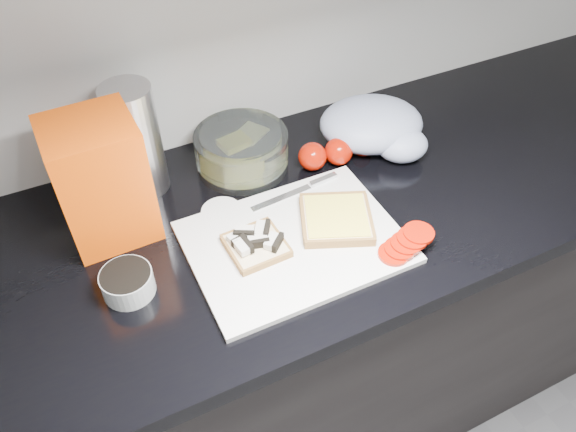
% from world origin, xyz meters
% --- Properties ---
extents(base_cabinet, '(3.50, 0.60, 0.86)m').
position_xyz_m(base_cabinet, '(0.00, 1.20, 0.43)').
color(base_cabinet, black).
rests_on(base_cabinet, ground).
extents(countertop, '(3.50, 0.64, 0.04)m').
position_xyz_m(countertop, '(0.00, 1.20, 0.88)').
color(countertop, black).
rests_on(countertop, base_cabinet).
extents(cutting_board, '(0.40, 0.30, 0.01)m').
position_xyz_m(cutting_board, '(0.01, 1.11, 0.91)').
color(cutting_board, silver).
rests_on(cutting_board, countertop).
extents(bread_left, '(0.11, 0.11, 0.03)m').
position_xyz_m(bread_left, '(-0.06, 1.12, 0.92)').
color(bread_left, '#F8E5AE').
rests_on(bread_left, cutting_board).
extents(bread_right, '(0.18, 0.18, 0.02)m').
position_xyz_m(bread_right, '(0.11, 1.11, 0.92)').
color(bread_right, '#F8E5AE').
rests_on(bread_right, cutting_board).
extents(tomato_slices, '(0.13, 0.08, 0.03)m').
position_xyz_m(tomato_slices, '(0.19, 1.00, 0.92)').
color(tomato_slices, '#A81303').
rests_on(tomato_slices, cutting_board).
extents(knife, '(0.21, 0.03, 0.01)m').
position_xyz_m(knife, '(0.10, 1.23, 0.92)').
color(knife, silver).
rests_on(knife, cutting_board).
extents(seed_tub, '(0.09, 0.09, 0.05)m').
position_xyz_m(seed_tub, '(-0.30, 1.14, 0.93)').
color(seed_tub, '#A7ACAC').
rests_on(seed_tub, countertop).
extents(tub_lid, '(0.11, 0.11, 0.01)m').
position_xyz_m(tub_lid, '(-0.08, 1.25, 0.90)').
color(tub_lid, silver).
rests_on(tub_lid, countertop).
extents(glass_bowl, '(0.20, 0.20, 0.08)m').
position_xyz_m(glass_bowl, '(0.01, 1.37, 0.94)').
color(glass_bowl, silver).
rests_on(glass_bowl, countertop).
extents(bread_bag, '(0.16, 0.15, 0.25)m').
position_xyz_m(bread_bag, '(-0.29, 1.30, 1.02)').
color(bread_bag, '#FF5504').
rests_on(bread_bag, countertop).
extents(steel_canister, '(0.10, 0.10, 0.24)m').
position_xyz_m(steel_canister, '(-0.20, 1.40, 1.02)').
color(steel_canister, '#B8B8BD').
rests_on(steel_canister, countertop).
extents(grocery_bag, '(0.28, 0.27, 0.10)m').
position_xyz_m(grocery_bag, '(0.32, 1.31, 0.95)').
color(grocery_bag, '#A0AAC5').
rests_on(grocery_bag, countertop).
extents(whole_tomatoes, '(0.19, 0.07, 0.06)m').
position_xyz_m(whole_tomatoes, '(0.21, 1.29, 0.93)').
color(whole_tomatoes, '#A81303').
rests_on(whole_tomatoes, countertop).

